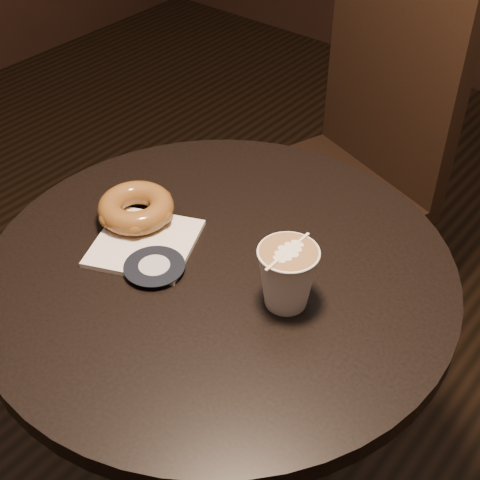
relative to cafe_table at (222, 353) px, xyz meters
The scene contains 5 objects.
cafe_table is the anchor object (origin of this frame).
chair 0.68m from the cafe_table, 103.15° to the left, with size 0.52×0.52×1.02m.
pastry_bag 0.24m from the cafe_table, 161.87° to the right, with size 0.15×0.15×0.01m, color white.
doughnut 0.28m from the cafe_table, behind, with size 0.12×0.12×0.04m, color brown.
latte_cup 0.27m from the cafe_table, ahead, with size 0.08×0.08×0.09m, color white, non-canonical shape.
Camera 1 is at (0.49, -0.55, 1.41)m, focal length 50.00 mm.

